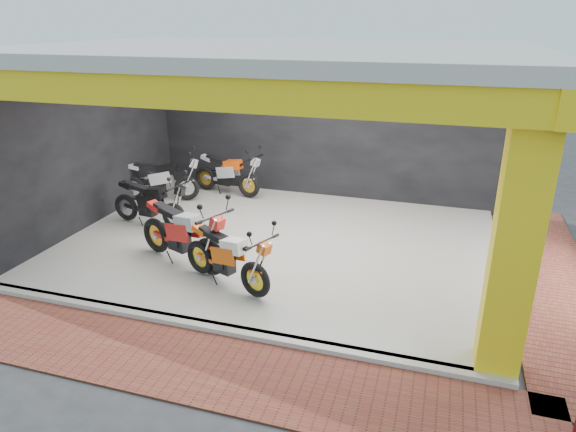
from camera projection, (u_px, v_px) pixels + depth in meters
The scene contains 16 objects.
ground at pixel (239, 296), 8.14m from camera, with size 80.00×80.00×0.00m, color #2D2D30.
showroom_floor at pixel (279, 244), 9.91m from camera, with size 8.00×6.00×0.10m, color silver.
showroom_ceiling at pixel (277, 51), 8.63m from camera, with size 8.40×6.40×0.20m, color beige.
back_wall at pixel (320, 126), 12.06m from camera, with size 8.20×0.20×3.50m, color black.
left_wall at pixel (87, 143), 10.43m from camera, with size 0.20×6.20×3.50m, color black.
corner_column at pixel (516, 242), 5.80m from camera, with size 0.50×0.50×3.50m, color yellow.
header_beam_front at pixel (197, 92), 6.07m from camera, with size 8.40×0.30×0.40m, color yellow.
header_beam_right at pixel (532, 77), 7.63m from camera, with size 0.30×6.40×0.40m, color yellow.
floor_kerb at pixel (211, 327), 7.21m from camera, with size 8.00×0.20×0.10m, color silver.
paver_front at pixel (185, 363), 6.53m from camera, with size 9.00×1.40×0.03m, color brown.
paver_right at pixel (551, 280), 8.58m from camera, with size 1.40×7.00×0.03m, color brown.
moto_hero at pixel (255, 263), 7.68m from camera, with size 1.93×0.71×1.18m, color #D64F09, non-canonical shape.
moto_row_a at pixel (209, 239), 8.34m from camera, with size 2.17×0.80×1.33m, color red, non-canonical shape.
moto_row_b at pixel (173, 203), 10.19m from camera, with size 1.91×0.71×1.17m, color black, non-canonical shape.
moto_row_c at pixel (249, 174), 12.08m from camera, with size 1.96×0.73×1.20m, color #A9ACB1, non-canonical shape.
moto_row_d at pixel (186, 176), 11.90m from camera, with size 1.95×0.72×1.19m, color #B1B5BA, non-canonical shape.
Camera 1 is at (2.87, -6.59, 4.11)m, focal length 32.00 mm.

